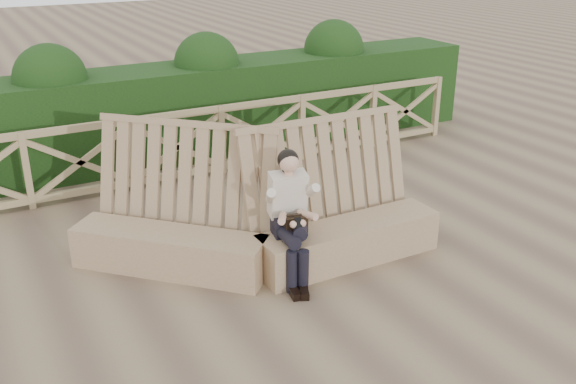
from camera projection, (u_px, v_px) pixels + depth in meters
name	position (u px, v px, depth m)	size (l,w,h in m)	color
ground	(289.00, 284.00, 6.99)	(60.00, 60.00, 0.00)	brown
bench	(260.00, 230.00, 7.31)	(3.96, 2.16, 1.61)	#84674B
woman	(291.00, 211.00, 6.89)	(0.50, 0.89, 1.44)	black
guardrail	(177.00, 147.00, 9.62)	(10.10, 0.09, 1.10)	#978258
hedge	(152.00, 115.00, 10.52)	(12.00, 1.20, 1.50)	black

